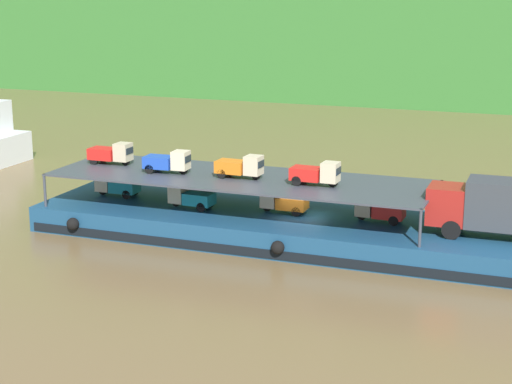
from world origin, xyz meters
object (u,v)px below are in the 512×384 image
Objects in this scene: mini_truck_upper_stern at (111,153)px; mini_truck_lower_fore at (379,210)px; mini_truck_lower_mid at (283,201)px; covered_lorry at (498,207)px; mini_truck_upper_mid at (168,162)px; cargo_barge at (301,229)px; mini_truck_upper_fore at (240,166)px; mini_truck_lower_stern at (116,185)px; mini_truck_upper_bow at (316,173)px; mini_truck_lower_aft at (191,197)px.

mini_truck_lower_fore is at bearing -0.02° from mini_truck_upper_stern.
mini_truck_lower_mid is at bearing -178.60° from mini_truck_lower_fore.
covered_lorry is 2.83× the size of mini_truck_upper_mid.
cargo_barge is 4.02× the size of covered_lorry.
mini_truck_lower_fore is 1.00× the size of mini_truck_upper_fore.
mini_truck_upper_fore is at bearing -4.41° from mini_truck_lower_stern.
mini_truck_lower_fore is at bearing 15.24° from mini_truck_upper_bow.
mini_truck_lower_mid is (-1.25, 0.44, 1.44)m from cargo_barge.
mini_truck_upper_mid is at bearing -175.40° from mini_truck_lower_fore.
mini_truck_lower_aft is 1.00× the size of mini_truck_upper_mid.
mini_truck_lower_stern is at bearing -14.58° from mini_truck_upper_stern.
covered_lorry is at bearing -2.05° from mini_truck_lower_stern.
mini_truck_upper_fore reaches higher than mini_truck_lower_mid.
mini_truck_lower_mid is 0.99× the size of mini_truck_upper_bow.
covered_lorry is 23.22m from mini_truck_lower_stern.
cargo_barge is 4.65m from mini_truck_lower_fore.
covered_lorry is 23.54m from mini_truck_upper_stern.
mini_truck_lower_aft is 3.65m from mini_truck_upper_fore.
mini_truck_upper_stern is at bearing 176.05° from mini_truck_upper_bow.
mini_truck_upper_fore is 4.64m from mini_truck_upper_bow.
mini_truck_lower_fore is 17.14m from mini_truck_upper_stern.
mini_truck_lower_aft is 2.50m from mini_truck_upper_mid.
mini_truck_upper_stern is at bearing 179.28° from mini_truck_lower_mid.
covered_lorry is 6.62m from mini_truck_lower_fore.
mini_truck_lower_mid is at bearing 160.09° from mini_truck_upper_bow.
mini_truck_lower_fore is 12.79m from mini_truck_upper_mid.
mini_truck_lower_fore is (4.38, 0.58, 1.44)m from cargo_barge.
mini_truck_upper_mid is at bearing -179.50° from mini_truck_upper_bow.
mini_truck_lower_stern is 13.45m from mini_truck_upper_bow.
mini_truck_upper_mid is (-12.59, -1.01, 2.00)m from mini_truck_lower_fore.
mini_truck_upper_fore is at bearing 7.05° from mini_truck_lower_aft.
mini_truck_lower_stern is 11.08m from mini_truck_lower_mid.
mini_truck_lower_fore is at bearing 5.27° from mini_truck_upper_fore.
cargo_barge is 13.12m from mini_truck_upper_stern.
covered_lorry is 9.95m from mini_truck_upper_bow.
mini_truck_upper_mid is 4.54m from mini_truck_upper_fore.
mini_truck_lower_fore is at bearing 1.40° from mini_truck_lower_mid.
mini_truck_lower_fore is 1.00× the size of mini_truck_upper_bow.
mini_truck_upper_fore reaches higher than mini_truck_lower_aft.
mini_truck_upper_bow is (2.20, -0.80, 2.00)m from mini_truck_lower_mid.
mini_truck_lower_stern is at bearing 169.50° from mini_truck_lower_aft.
mini_truck_upper_mid and mini_truck_upper_fore have the same top height.
mini_truck_upper_bow is at bearing -3.69° from mini_truck_lower_stern.
covered_lorry is at bearing -0.64° from mini_truck_upper_fore.
mini_truck_upper_stern is (-5.93, 1.12, 2.00)m from mini_truck_lower_aft.
mini_truck_lower_stern and mini_truck_lower_fore have the same top height.
mini_truck_lower_mid is (11.08, -0.06, 0.00)m from mini_truck_lower_stern.
mini_truck_lower_stern is 1.00× the size of mini_truck_lower_fore.
mini_truck_lower_stern and mini_truck_lower_mid have the same top height.
mini_truck_lower_aft is at bearing -169.82° from mini_truck_lower_mid.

